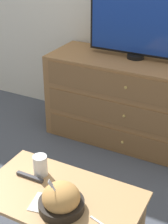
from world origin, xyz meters
The scene contains 8 objects.
ground_plane centered at (0.00, 0.00, 0.00)m, with size 12.00×12.00×0.00m, color #474C56.
dresser centered at (0.13, -0.29, 0.37)m, with size 1.50×0.54×0.74m.
tv centered at (0.08, -0.23, 1.04)m, with size 0.81×0.14×0.59m.
coffee_table centered at (0.22, -1.66, 0.38)m, with size 0.83×0.48×0.46m.
takeout_bowl centered at (0.27, -1.74, 0.52)m, with size 0.23×0.23×0.19m.
drink_cup centered at (0.03, -1.56, 0.52)m, with size 0.08×0.08×0.12m.
napkin centered at (0.18, -1.75, 0.47)m, with size 0.16×0.16×0.00m.
remote_control centered at (0.00, -1.62, 0.47)m, with size 0.17×0.02×0.02m.
Camera 1 is at (0.95, -2.80, 1.66)m, focal length 55.00 mm.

